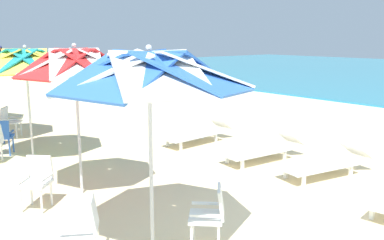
{
  "coord_description": "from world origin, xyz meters",
  "views": [
    {
      "loc": [
        3.26,
        -5.69,
        2.78
      ],
      "look_at": [
        -3.55,
        0.04,
        1.0
      ],
      "focal_mm": 38.69,
      "sensor_mm": 36.0,
      "label": 1
    }
  ],
  "objects_px": {
    "sun_lounger_1": "(327,162)",
    "sun_lounger_3": "(198,132)",
    "plastic_chair_1": "(211,213)",
    "beach_umbrella_2": "(26,61)",
    "beach_umbrella_0": "(149,72)",
    "beach_umbrella_1": "(75,64)",
    "plastic_chair_2": "(37,179)",
    "plastic_chair_6": "(9,120)",
    "sun_lounger_2": "(263,148)",
    "plastic_chair_0": "(83,227)",
    "plastic_chair_4": "(2,135)"
  },
  "relations": [
    {
      "from": "plastic_chair_0",
      "to": "beach_umbrella_1",
      "type": "distance_m",
      "value": 3.09
    },
    {
      "from": "beach_umbrella_0",
      "to": "beach_umbrella_1",
      "type": "distance_m",
      "value": 2.48
    },
    {
      "from": "plastic_chair_1",
      "to": "sun_lounger_3",
      "type": "bearing_deg",
      "value": 140.83
    },
    {
      "from": "plastic_chair_0",
      "to": "beach_umbrella_1",
      "type": "xyz_separation_m",
      "value": [
        -2.26,
        1.03,
        1.84
      ]
    },
    {
      "from": "beach_umbrella_2",
      "to": "sun_lounger_1",
      "type": "xyz_separation_m",
      "value": [
        5.15,
        4.15,
        -1.98
      ]
    },
    {
      "from": "beach_umbrella_0",
      "to": "sun_lounger_1",
      "type": "relative_size",
      "value": 1.21
    },
    {
      "from": "plastic_chair_2",
      "to": "plastic_chair_6",
      "type": "height_order",
      "value": "same"
    },
    {
      "from": "beach_umbrella_0",
      "to": "sun_lounger_1",
      "type": "bearing_deg",
      "value": 92.09
    },
    {
      "from": "plastic_chair_1",
      "to": "sun_lounger_3",
      "type": "relative_size",
      "value": 0.4
    },
    {
      "from": "plastic_chair_1",
      "to": "sun_lounger_2",
      "type": "bearing_deg",
      "value": 120.93
    },
    {
      "from": "plastic_chair_0",
      "to": "plastic_chair_2",
      "type": "distance_m",
      "value": 2.13
    },
    {
      "from": "beach_umbrella_0",
      "to": "beach_umbrella_2",
      "type": "xyz_separation_m",
      "value": [
        -5.31,
        0.27,
        -0.1
      ]
    },
    {
      "from": "beach_umbrella_0",
      "to": "beach_umbrella_2",
      "type": "relative_size",
      "value": 1.03
    },
    {
      "from": "sun_lounger_2",
      "to": "sun_lounger_3",
      "type": "height_order",
      "value": "same"
    },
    {
      "from": "plastic_chair_0",
      "to": "sun_lounger_3",
      "type": "relative_size",
      "value": 0.4
    },
    {
      "from": "beach_umbrella_0",
      "to": "plastic_chair_1",
      "type": "bearing_deg",
      "value": 49.65
    },
    {
      "from": "beach_umbrella_0",
      "to": "plastic_chair_0",
      "type": "distance_m",
      "value": 2.07
    },
    {
      "from": "plastic_chair_6",
      "to": "sun_lounger_3",
      "type": "height_order",
      "value": "plastic_chair_6"
    },
    {
      "from": "plastic_chair_0",
      "to": "beach_umbrella_1",
      "type": "height_order",
      "value": "beach_umbrella_1"
    },
    {
      "from": "plastic_chair_2",
      "to": "beach_umbrella_2",
      "type": "relative_size",
      "value": 0.33
    },
    {
      "from": "sun_lounger_2",
      "to": "sun_lounger_3",
      "type": "xyz_separation_m",
      "value": [
        -2.19,
        -0.1,
        0.0
      ]
    },
    {
      "from": "beach_umbrella_1",
      "to": "plastic_chair_4",
      "type": "relative_size",
      "value": 3.11
    },
    {
      "from": "sun_lounger_3",
      "to": "plastic_chair_0",
      "type": "bearing_deg",
      "value": -53.98
    },
    {
      "from": "plastic_chair_6",
      "to": "plastic_chair_2",
      "type": "bearing_deg",
      "value": -12.33
    },
    {
      "from": "beach_umbrella_1",
      "to": "plastic_chair_1",
      "type": "bearing_deg",
      "value": 8.37
    },
    {
      "from": "sun_lounger_2",
      "to": "beach_umbrella_2",
      "type": "bearing_deg",
      "value": -132.2
    },
    {
      "from": "sun_lounger_2",
      "to": "plastic_chair_6",
      "type": "bearing_deg",
      "value": -148.38
    },
    {
      "from": "plastic_chair_1",
      "to": "sun_lounger_2",
      "type": "relative_size",
      "value": 0.39
    },
    {
      "from": "beach_umbrella_0",
      "to": "sun_lounger_1",
      "type": "distance_m",
      "value": 4.89
    },
    {
      "from": "plastic_chair_0",
      "to": "plastic_chair_6",
      "type": "xyz_separation_m",
      "value": [
        -7.57,
        1.39,
        0.0
      ]
    },
    {
      "from": "beach_umbrella_1",
      "to": "sun_lounger_2",
      "type": "relative_size",
      "value": 1.22
    },
    {
      "from": "sun_lounger_1",
      "to": "sun_lounger_3",
      "type": "relative_size",
      "value": 1.02
    },
    {
      "from": "beach_umbrella_2",
      "to": "sun_lounger_2",
      "type": "height_order",
      "value": "beach_umbrella_2"
    },
    {
      "from": "beach_umbrella_1",
      "to": "sun_lounger_3",
      "type": "bearing_deg",
      "value": 109.37
    },
    {
      "from": "beach_umbrella_2",
      "to": "beach_umbrella_1",
      "type": "bearing_deg",
      "value": -2.38
    },
    {
      "from": "plastic_chair_4",
      "to": "sun_lounger_3",
      "type": "height_order",
      "value": "plastic_chair_4"
    },
    {
      "from": "plastic_chair_4",
      "to": "sun_lounger_1",
      "type": "relative_size",
      "value": 0.39
    },
    {
      "from": "beach_umbrella_2",
      "to": "sun_lounger_1",
      "type": "distance_m",
      "value": 6.91
    },
    {
      "from": "plastic_chair_2",
      "to": "plastic_chair_1",
      "type": "bearing_deg",
      "value": 24.1
    },
    {
      "from": "beach_umbrella_0",
      "to": "plastic_chair_4",
      "type": "height_order",
      "value": "beach_umbrella_0"
    },
    {
      "from": "beach_umbrella_0",
      "to": "plastic_chair_6",
      "type": "bearing_deg",
      "value": 176.23
    },
    {
      "from": "beach_umbrella_0",
      "to": "plastic_chair_1",
      "type": "height_order",
      "value": "beach_umbrella_0"
    },
    {
      "from": "plastic_chair_2",
      "to": "sun_lounger_3",
      "type": "xyz_separation_m",
      "value": [
        -1.54,
        4.85,
        -0.22
      ]
    },
    {
      "from": "plastic_chair_0",
      "to": "plastic_chair_6",
      "type": "bearing_deg",
      "value": 169.6
    },
    {
      "from": "beach_umbrella_1",
      "to": "sun_lounger_2",
      "type": "height_order",
      "value": "beach_umbrella_1"
    },
    {
      "from": "beach_umbrella_0",
      "to": "plastic_chair_0",
      "type": "relative_size",
      "value": 3.12
    },
    {
      "from": "plastic_chair_0",
      "to": "sun_lounger_3",
      "type": "height_order",
      "value": "plastic_chair_0"
    },
    {
      "from": "plastic_chair_6",
      "to": "sun_lounger_2",
      "type": "relative_size",
      "value": 0.39
    },
    {
      "from": "plastic_chair_1",
      "to": "beach_umbrella_2",
      "type": "height_order",
      "value": "beach_umbrella_2"
    },
    {
      "from": "plastic_chair_0",
      "to": "plastic_chair_1",
      "type": "bearing_deg",
      "value": 63.97
    }
  ]
}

